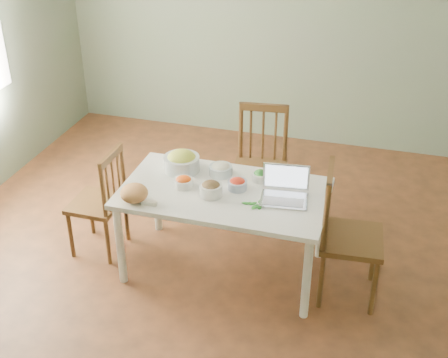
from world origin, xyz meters
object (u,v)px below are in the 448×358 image
(dining_table, at_px, (224,231))
(bread_boule, at_px, (134,193))
(laptop, at_px, (285,187))
(bowl_squash, at_px, (182,161))
(chair_right, at_px, (352,236))
(chair_far, at_px, (260,168))
(chair_left, at_px, (96,201))

(dining_table, relative_size, bread_boule, 7.60)
(laptop, bearing_deg, bowl_squash, 158.67)
(dining_table, distance_m, bowl_squash, 0.62)
(dining_table, height_order, chair_right, chair_right)
(chair_far, height_order, chair_right, chair_right)
(chair_left, bearing_deg, bread_boule, 59.67)
(bread_boule, xyz_separation_m, bowl_squash, (0.17, 0.52, 0.02))
(dining_table, bearing_deg, bread_boule, -151.62)
(chair_right, height_order, bread_boule, chair_right)
(chair_right, xyz_separation_m, bread_boule, (-1.51, -0.28, 0.26))
(chair_left, bearing_deg, chair_right, 90.28)
(chair_right, xyz_separation_m, laptop, (-0.50, 0.02, 0.31))
(dining_table, bearing_deg, chair_left, -178.74)
(bread_boule, bearing_deg, chair_left, 149.19)
(chair_left, bearing_deg, bowl_squash, 110.20)
(chair_far, height_order, bread_boule, chair_far)
(dining_table, height_order, bowl_squash, bowl_squash)
(chair_left, xyz_separation_m, bread_boule, (0.48, -0.28, 0.32))
(chair_right, relative_size, bowl_squash, 3.71)
(chair_far, xyz_separation_m, chair_right, (0.85, -0.79, 0.00))
(bowl_squash, bearing_deg, bread_boule, -108.23)
(chair_left, height_order, bread_boule, chair_left)
(bread_boule, distance_m, laptop, 1.06)
(chair_far, xyz_separation_m, chair_left, (-1.14, -0.78, -0.06))
(bowl_squash, bearing_deg, laptop, -14.79)
(dining_table, bearing_deg, bowl_squash, 152.36)
(chair_right, distance_m, bowl_squash, 1.39)
(bread_boule, xyz_separation_m, laptop, (1.01, 0.29, 0.05))
(chair_far, distance_m, bread_boule, 1.28)
(chair_left, relative_size, bowl_squash, 3.28)
(bread_boule, height_order, laptop, laptop)
(chair_far, distance_m, chair_right, 1.16)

